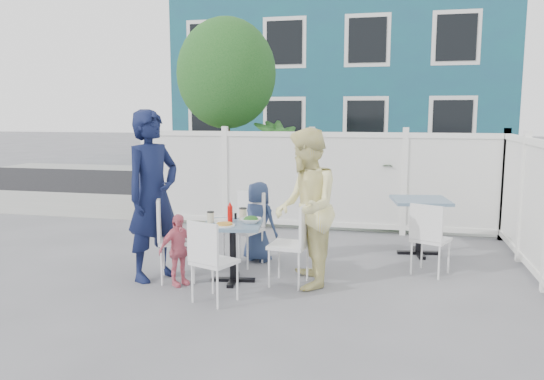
% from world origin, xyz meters
% --- Properties ---
extents(ground, '(80.00, 80.00, 0.00)m').
position_xyz_m(ground, '(0.00, 0.00, 0.00)').
color(ground, slate).
extents(near_sidewalk, '(24.00, 2.60, 0.01)m').
position_xyz_m(near_sidewalk, '(0.00, 3.80, 0.01)').
color(near_sidewalk, gray).
rests_on(near_sidewalk, ground).
extents(street, '(24.00, 5.00, 0.01)m').
position_xyz_m(street, '(0.00, 7.50, 0.00)').
color(street, black).
rests_on(street, ground).
extents(far_sidewalk, '(24.00, 1.60, 0.01)m').
position_xyz_m(far_sidewalk, '(0.00, 10.60, 0.01)').
color(far_sidewalk, gray).
rests_on(far_sidewalk, ground).
extents(building, '(11.00, 6.00, 6.00)m').
position_xyz_m(building, '(-0.50, 14.00, 3.00)').
color(building, navy).
rests_on(building, ground).
extents(fence_back, '(5.86, 0.08, 1.60)m').
position_xyz_m(fence_back, '(0.10, 2.40, 0.78)').
color(fence_back, white).
rests_on(fence_back, ground).
extents(fence_right, '(0.08, 3.66, 1.60)m').
position_xyz_m(fence_right, '(3.00, 0.60, 0.78)').
color(fence_right, white).
rests_on(fence_right, ground).
extents(tree, '(1.80, 1.62, 3.59)m').
position_xyz_m(tree, '(-1.60, 3.30, 2.59)').
color(tree, '#382316').
rests_on(tree, ground).
extents(utility_cabinet, '(0.69, 0.52, 1.19)m').
position_xyz_m(utility_cabinet, '(-2.14, 4.00, 0.59)').
color(utility_cabinet, yellow).
rests_on(utility_cabinet, ground).
extents(potted_shrub_a, '(1.38, 1.38, 1.76)m').
position_xyz_m(potted_shrub_a, '(-0.64, 3.10, 0.88)').
color(potted_shrub_a, '#154617').
rests_on(potted_shrub_a, ground).
extents(potted_shrub_b, '(1.75, 1.68, 1.50)m').
position_xyz_m(potted_shrub_b, '(1.50, 3.00, 0.75)').
color(potted_shrub_b, '#154617').
rests_on(potted_shrub_b, ground).
extents(main_table, '(0.73, 0.73, 0.68)m').
position_xyz_m(main_table, '(-0.37, -0.40, 0.52)').
color(main_table, '#3B617C').
rests_on(main_table, ground).
extents(spare_table, '(0.82, 0.82, 0.76)m').
position_xyz_m(spare_table, '(1.74, 1.27, 0.59)').
color(spare_table, '#3B617C').
rests_on(spare_table, ground).
extents(chair_left, '(0.54, 0.55, 0.95)m').
position_xyz_m(chair_left, '(-1.08, -0.51, 0.56)').
color(chair_left, white).
rests_on(chair_left, ground).
extents(chair_right, '(0.44, 0.46, 0.92)m').
position_xyz_m(chair_right, '(0.35, -0.37, 0.53)').
color(chair_right, white).
rests_on(chair_right, ground).
extents(chair_back, '(0.52, 0.51, 0.91)m').
position_xyz_m(chair_back, '(-0.42, 0.36, 0.53)').
color(chair_back, white).
rests_on(chair_back, ground).
extents(chair_near, '(0.50, 0.49, 0.85)m').
position_xyz_m(chair_near, '(-0.39, -1.13, 0.49)').
color(chair_near, white).
rests_on(chair_near, ground).
extents(chair_spare, '(0.51, 0.50, 0.86)m').
position_xyz_m(chair_spare, '(1.80, 0.32, 0.50)').
color(chair_spare, white).
rests_on(chair_spare, ground).
extents(man, '(0.72, 0.84, 1.94)m').
position_xyz_m(man, '(-1.29, -0.48, 0.97)').
color(man, '#101738').
rests_on(man, ground).
extents(woman, '(0.83, 0.97, 1.75)m').
position_xyz_m(woman, '(0.45, -0.36, 0.87)').
color(woman, '#F5E352').
rests_on(woman, ground).
extents(boy, '(0.58, 0.47, 1.03)m').
position_xyz_m(boy, '(-0.30, 0.49, 0.52)').
color(boy, navy).
rests_on(boy, ground).
extents(toddler, '(0.44, 0.50, 0.81)m').
position_xyz_m(toddler, '(-0.92, -0.66, 0.40)').
color(toddler, '#E16A7E').
rests_on(toddler, ground).
extents(plate_main, '(0.23, 0.23, 0.01)m').
position_xyz_m(plate_main, '(-0.41, -0.56, 0.68)').
color(plate_main, white).
rests_on(plate_main, main_table).
extents(plate_side, '(0.23, 0.23, 0.02)m').
position_xyz_m(plate_side, '(-0.53, -0.33, 0.68)').
color(plate_side, white).
rests_on(plate_side, main_table).
extents(salad_bowl, '(0.23, 0.23, 0.06)m').
position_xyz_m(salad_bowl, '(-0.17, -0.35, 0.70)').
color(salad_bowl, white).
rests_on(salad_bowl, main_table).
extents(coffee_cup_a, '(0.08, 0.08, 0.12)m').
position_xyz_m(coffee_cup_a, '(-0.62, -0.43, 0.73)').
color(coffee_cup_a, beige).
rests_on(coffee_cup_a, main_table).
extents(coffee_cup_b, '(0.09, 0.09, 0.13)m').
position_xyz_m(coffee_cup_b, '(-0.31, -0.20, 0.74)').
color(coffee_cup_b, beige).
rests_on(coffee_cup_b, main_table).
extents(ketchup_bottle, '(0.06, 0.06, 0.19)m').
position_xyz_m(ketchup_bottle, '(-0.41, -0.36, 0.77)').
color(ketchup_bottle, red).
rests_on(ketchup_bottle, main_table).
extents(salt_shaker, '(0.03, 0.03, 0.07)m').
position_xyz_m(salt_shaker, '(-0.46, -0.13, 0.71)').
color(salt_shaker, white).
rests_on(salt_shaker, main_table).
extents(pepper_shaker, '(0.03, 0.03, 0.07)m').
position_xyz_m(pepper_shaker, '(-0.40, -0.17, 0.71)').
color(pepper_shaker, black).
rests_on(pepper_shaker, main_table).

